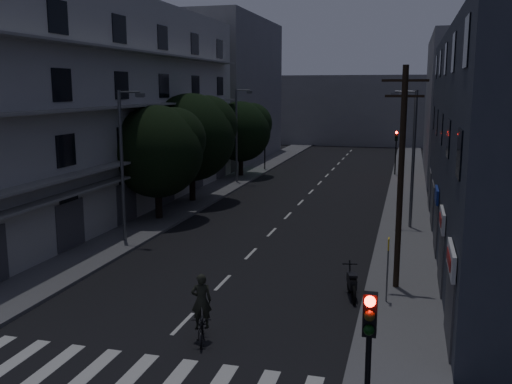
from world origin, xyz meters
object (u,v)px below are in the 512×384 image
Objects in this scene: traffic_signal_near at (369,348)px; utility_pole at (401,174)px; motorcycle at (352,284)px; cyclist at (202,318)px; bus_stop_sign at (388,258)px.

utility_pole is (0.33, 12.30, 1.77)m from traffic_signal_near.
motorcycle is 6.88m from cyclist.
traffic_signal_near is at bearing -90.10° from bus_stop_sign.
utility_pole is at bearing 28.56° from cyclist.
bus_stop_sign reaches higher than cyclist.
cyclist is at bearing 135.43° from traffic_signal_near.
traffic_signal_near is 8.39m from cyclist.
bus_stop_sign is at bearing 89.90° from traffic_signal_near.
cyclist is (-6.07, -6.64, -4.08)m from utility_pole.
traffic_signal_near reaches higher than cyclist.
utility_pole reaches higher than bus_stop_sign.
bus_stop_sign is 1.09× the size of cyclist.
utility_pole is at bearing 88.47° from traffic_signal_near.
traffic_signal_near is 12.43m from utility_pole.
cyclist is (-5.75, 5.66, -2.32)m from traffic_signal_near.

